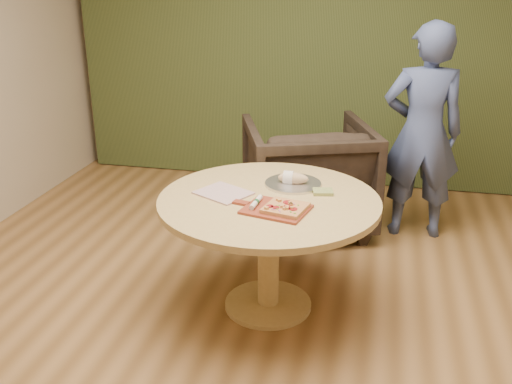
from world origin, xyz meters
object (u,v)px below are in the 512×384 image
object	(u,v)px
serving_tray	(293,184)
bread_roll	(292,178)
pedestal_table	(269,219)
armchair	(307,170)
flatbread_pizza	(285,208)
cutlery_roll	(256,202)
pizza_paddle	(275,209)
person_standing	(422,133)

from	to	relation	value
serving_tray	bread_roll	bearing A→B (deg)	180.00
pedestal_table	serving_tray	distance (m)	0.31
pedestal_table	armchair	bearing A→B (deg)	86.97
bread_roll	armchair	bearing A→B (deg)	91.66
flatbread_pizza	cutlery_roll	bearing A→B (deg)	168.21
pedestal_table	armchair	xyz separation A→B (m)	(0.07, 1.26, -0.11)
bread_roll	armchair	size ratio (longest dim) A/B	0.20
cutlery_roll	pizza_paddle	bearing A→B (deg)	-6.87
serving_tray	armchair	xyz separation A→B (m)	(-0.04, 1.01, -0.26)
pedestal_table	pizza_paddle	distance (m)	0.24
pedestal_table	pizza_paddle	world-z (taller)	pizza_paddle
pedestal_table	serving_tray	bearing A→B (deg)	67.15
serving_tray	armchair	world-z (taller)	armchair
armchair	person_standing	world-z (taller)	person_standing
flatbread_pizza	serving_tray	world-z (taller)	flatbread_pizza
pizza_paddle	cutlery_roll	size ratio (longest dim) A/B	2.36
cutlery_roll	bread_roll	xyz separation A→B (m)	(0.14, 0.40, 0.01)
cutlery_roll	serving_tray	distance (m)	0.43
flatbread_pizza	person_standing	size ratio (longest dim) A/B	0.16
armchair	person_standing	distance (m)	0.94
pedestal_table	cutlery_roll	xyz separation A→B (m)	(-0.05, -0.15, 0.17)
pizza_paddle	armchair	distance (m)	1.46
serving_tray	cutlery_roll	bearing A→B (deg)	-110.58
pedestal_table	flatbread_pizza	distance (m)	0.28
pedestal_table	person_standing	bearing A→B (deg)	54.95
bread_roll	person_standing	distance (m)	1.37
armchair	person_standing	xyz separation A→B (m)	(0.87, 0.07, 0.35)
pedestal_table	person_standing	world-z (taller)	person_standing
pizza_paddle	flatbread_pizza	xyz separation A→B (m)	(0.06, -0.01, 0.02)
serving_tray	person_standing	xyz separation A→B (m)	(0.83, 1.08, 0.08)
flatbread_pizza	bread_roll	xyz separation A→B (m)	(-0.03, 0.44, 0.02)
serving_tray	flatbread_pizza	bearing A→B (deg)	-86.67
pizza_paddle	armchair	world-z (taller)	armchair
flatbread_pizza	bread_roll	size ratio (longest dim) A/B	1.37
pizza_paddle	serving_tray	size ratio (longest dim) A/B	1.32
pizza_paddle	flatbread_pizza	bearing A→B (deg)	0.93
pizza_paddle	flatbread_pizza	distance (m)	0.07
person_standing	flatbread_pizza	bearing A→B (deg)	56.02
pizza_paddle	cutlery_roll	xyz separation A→B (m)	(-0.11, 0.02, 0.02)
cutlery_roll	bread_roll	bearing A→B (deg)	75.17
serving_tray	bread_roll	size ratio (longest dim) A/B	1.84
flatbread_pizza	person_standing	world-z (taller)	person_standing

